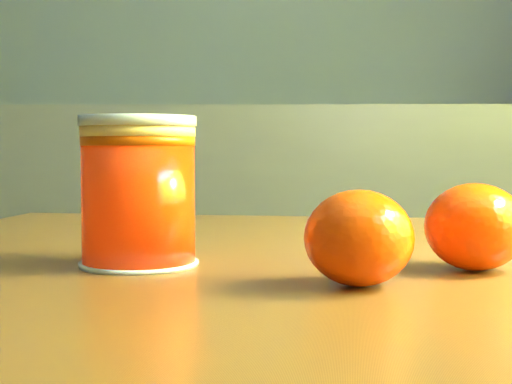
{
  "coord_description": "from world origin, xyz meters",
  "views": [
    {
      "loc": [
        0.78,
        -0.31,
        0.81
      ],
      "look_at": [
        0.76,
        0.22,
        0.78
      ],
      "focal_mm": 50.0,
      "sensor_mm": 36.0,
      "label": 1
    }
  ],
  "objects": [
    {
      "name": "table",
      "position": [
        0.89,
        0.25,
        0.63
      ],
      "size": [
        1.03,
        0.78,
        0.72
      ],
      "rotation": [
        0.0,
        0.0,
        -0.11
      ],
      "color": "brown",
      "rests_on": "ground"
    },
    {
      "name": "orange_back",
      "position": [
        0.92,
        0.19,
        0.75
      ],
      "size": [
        0.09,
        0.09,
        0.06
      ],
      "primitive_type": "ellipsoid",
      "rotation": [
        0.0,
        0.0,
        0.43
      ],
      "color": "#FF4405",
      "rests_on": "table"
    },
    {
      "name": "juice_glass",
      "position": [
        0.68,
        0.21,
        0.78
      ],
      "size": [
        0.09,
        0.09,
        0.11
      ],
      "rotation": [
        0.0,
        0.0,
        0.38
      ],
      "color": "#FF2C05",
      "rests_on": "table"
    },
    {
      "name": "orange_front",
      "position": [
        0.83,
        0.13,
        0.75
      ],
      "size": [
        0.07,
        0.07,
        0.06
      ],
      "primitive_type": "ellipsoid",
      "rotation": [
        0.0,
        0.0,
        -0.02
      ],
      "color": "#FF4405",
      "rests_on": "table"
    }
  ]
}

